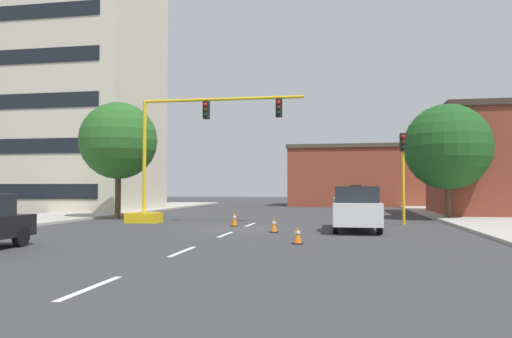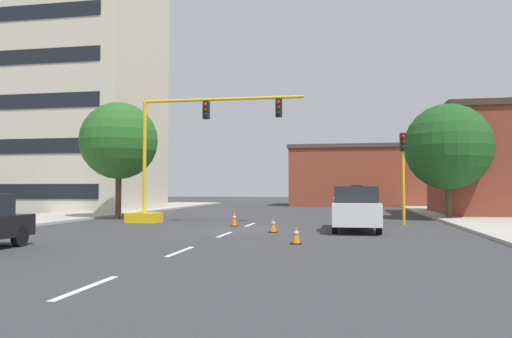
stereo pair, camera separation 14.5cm
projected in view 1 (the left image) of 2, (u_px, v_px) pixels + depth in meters
name	position (u px, v px, depth m)	size (l,w,h in m)	color
ground_plane	(240.00, 229.00, 23.29)	(160.00, 160.00, 0.00)	#38383A
sidewalk_left	(74.00, 215.00, 33.47)	(6.00, 56.00, 0.14)	#B2ADA3
sidewalk_right	(490.00, 220.00, 28.85)	(6.00, 56.00, 0.14)	#B2ADA3
lane_stripe_seg_0	(91.00, 288.00, 9.51)	(0.16, 2.40, 0.01)	silver
lane_stripe_seg_1	(183.00, 251.00, 14.93)	(0.16, 2.40, 0.01)	silver
lane_stripe_seg_2	(225.00, 234.00, 20.34)	(0.16, 2.40, 0.01)	silver
lane_stripe_seg_3	(250.00, 225.00, 25.75)	(0.16, 2.40, 0.01)	silver
building_tall_left	(70.00, 71.00, 41.62)	(13.71, 11.10, 23.57)	beige
building_brick_center	(354.00, 176.00, 53.40)	(14.01, 8.30, 6.41)	brown
traffic_signal_gantry	(166.00, 181.00, 27.20)	(9.80, 1.20, 6.83)	yellow
traffic_light_pole_right	(403.00, 157.00, 25.88)	(0.32, 0.47, 4.80)	yellow
tree_right_mid	(447.00, 147.00, 29.99)	(5.23, 5.23, 7.04)	#4C3823
tree_left_near	(118.00, 141.00, 30.69)	(4.79, 4.79, 7.26)	#4C3823
pickup_truck_white	(356.00, 209.00, 22.32)	(2.06, 5.42, 1.99)	white
traffic_cone_roadside_a	(274.00, 225.00, 21.32)	(0.36, 0.36, 0.66)	black
traffic_cone_roadside_b	(298.00, 235.00, 16.94)	(0.36, 0.36, 0.62)	black
traffic_cone_roadside_c	(234.00, 219.00, 24.78)	(0.36, 0.36, 0.74)	black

